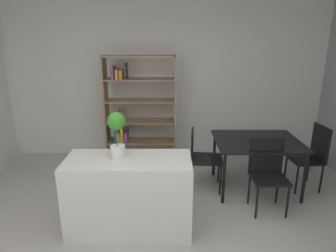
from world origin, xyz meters
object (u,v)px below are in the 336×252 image
Objects in this scene: dining_chair_island_side at (200,154)px; dining_table at (257,145)px; dining_chair_window_side at (312,152)px; kitchen_island at (129,195)px; potted_plant_on_island at (116,131)px; dining_chair_near at (267,168)px; open_bookshelf at (136,110)px.

dining_table is at bearing -85.14° from dining_chair_island_side.
dining_chair_island_side is 1.63m from dining_chair_window_side.
kitchen_island is 1.99m from dining_table.
potted_plant_on_island reaches higher than dining_chair_near.
open_bookshelf is 1.47m from dining_chair_island_side.
dining_table is 0.83m from dining_chair_island_side.
potted_plant_on_island is 0.53× the size of dining_chair_window_side.
kitchen_island is at bearing -72.84° from dining_chair_window_side.
dining_chair_island_side is at bearing 43.05° from potted_plant_on_island.
dining_chair_island_side is at bearing 47.88° from kitchen_island.
kitchen_island is 0.76m from potted_plant_on_island.
dining_chair_near is (1.83, -1.49, -0.39)m from open_bookshelf.
potted_plant_on_island is 0.55× the size of dining_chair_near.
open_bookshelf reaches higher than dining_chair_window_side.
dining_table is at bearing 88.63° from dining_chair_near.
potted_plant_on_island reaches higher than kitchen_island.
dining_chair_island_side is (0.90, 1.00, 0.09)m from kitchen_island.
kitchen_island is 2.70× the size of potted_plant_on_island.
potted_plant_on_island is 2.12m from dining_table.
dining_chair_near is (1.71, 0.48, 0.11)m from kitchen_island.
kitchen_island is 1.16× the size of dining_table.
kitchen_island is 1.58× the size of dining_chair_island_side.
dining_chair_island_side is (-0.81, 0.52, -0.02)m from dining_chair_near.
dining_chair_island_side is at bearing -43.69° from open_bookshelf.
potted_plant_on_island is at bearing -90.03° from open_bookshelf.
open_bookshelf is 2.13× the size of dining_chair_island_side.
potted_plant_on_island is at bearing 138.57° from dining_chair_island_side.
kitchen_island is at bearing -22.43° from potted_plant_on_island.
kitchen_island is at bearing -86.69° from open_bookshelf.
dining_chair_window_side reaches higher than dining_chair_near.
potted_plant_on_island is 1.94m from open_bookshelf.
dining_chair_island_side is at bearing 146.17° from dining_chair_near.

